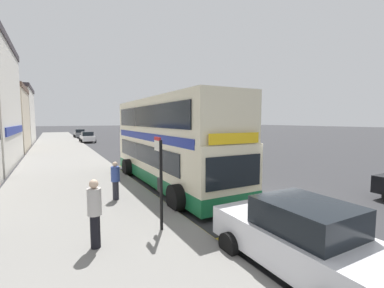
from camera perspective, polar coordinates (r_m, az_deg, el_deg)
name	(u,v)px	position (r m, az deg, el deg)	size (l,w,h in m)	color
ground_plane	(112,142)	(40.61, -17.32, 0.33)	(260.00, 260.00, 0.00)	#333335
pavement_near	(59,144)	(39.87, -27.24, 0.00)	(6.00, 76.00, 0.14)	gray
double_decker_bus	(169,145)	(13.41, -5.11, -0.11)	(3.27, 10.98, 4.40)	beige
bus_bay_markings	(168,184)	(13.70, -5.35, -8.74)	(2.91, 13.16, 0.01)	yellow
bus_stop_sign	(160,176)	(7.57, -7.06, -6.93)	(0.09, 0.51, 2.69)	black
parked_car_white_far	(87,137)	(41.75, -22.08, 1.41)	(2.09, 4.20, 1.62)	silver
parked_car_grey_ahead	(80,134)	(53.50, -23.51, 2.12)	(2.09, 4.20, 1.62)	slate
parked_car_white_behind	(302,238)	(6.32, 23.11, -18.62)	(2.09, 4.20, 1.62)	silver
pedestrian_waiting_near_sign	(95,211)	(7.01, -20.69, -13.62)	(0.34, 0.34, 1.73)	black
pedestrian_further_back	(115,179)	(10.85, -16.54, -7.47)	(0.34, 0.34, 1.54)	#26262D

